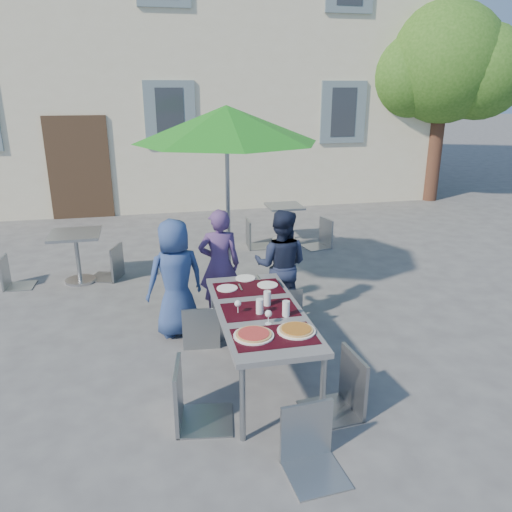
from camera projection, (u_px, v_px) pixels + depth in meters
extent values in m
plane|color=#4A4A4C|center=(228.00, 401.00, 4.62)|extent=(90.00, 90.00, 0.00)
cube|color=beige|center=(160.00, 59.00, 14.13)|extent=(13.00, 8.00, 7.00)
cube|color=#3B291C|center=(79.00, 168.00, 10.77)|extent=(1.30, 0.06, 2.20)
cube|color=slate|center=(170.00, 114.00, 10.82)|extent=(1.10, 0.06, 1.40)
cube|color=#262B33|center=(170.00, 114.00, 10.80)|extent=(0.60, 0.04, 1.10)
cube|color=slate|center=(343.00, 112.00, 11.64)|extent=(1.10, 0.06, 1.40)
cube|color=#262B33|center=(343.00, 112.00, 11.62)|extent=(0.60, 0.04, 1.10)
cylinder|color=#492B1F|center=(435.00, 145.00, 12.43)|extent=(0.36, 0.36, 2.80)
sphere|color=#255215|center=(444.00, 63.00, 11.82)|extent=(2.80, 2.80, 2.80)
sphere|color=#255215|center=(406.00, 77.00, 12.03)|extent=(2.00, 2.00, 2.00)
sphere|color=#255215|center=(480.00, 72.00, 11.66)|extent=(2.20, 2.20, 2.20)
sphere|color=#255215|center=(440.00, 42.00, 12.25)|extent=(1.80, 1.80, 1.80)
cube|color=#49494E|center=(260.00, 312.00, 4.75)|extent=(0.80, 1.85, 0.05)
cylinder|color=gray|center=(243.00, 404.00, 4.01)|extent=(0.05, 0.05, 0.70)
cylinder|color=gray|center=(323.00, 393.00, 4.14)|extent=(0.05, 0.05, 0.70)
cylinder|color=gray|center=(213.00, 313.00, 5.61)|extent=(0.05, 0.05, 0.70)
cylinder|color=gray|center=(272.00, 308.00, 5.74)|extent=(0.05, 0.05, 0.70)
cube|color=black|center=(274.00, 336.00, 4.24)|extent=(0.70, 0.42, 0.01)
cube|color=black|center=(260.00, 310.00, 4.75)|extent=(0.70, 0.42, 0.01)
cube|color=black|center=(248.00, 288.00, 5.25)|extent=(0.70, 0.42, 0.01)
cylinder|color=white|center=(254.00, 335.00, 4.24)|extent=(0.35, 0.35, 0.01)
cylinder|color=tan|center=(254.00, 334.00, 4.23)|extent=(0.31, 0.31, 0.01)
cylinder|color=maroon|center=(254.00, 333.00, 4.23)|extent=(0.27, 0.27, 0.01)
cylinder|color=white|center=(296.00, 331.00, 4.32)|extent=(0.34, 0.34, 0.01)
cylinder|color=tan|center=(296.00, 329.00, 4.31)|extent=(0.30, 0.30, 0.01)
cylinder|color=maroon|center=(296.00, 329.00, 4.31)|extent=(0.26, 0.26, 0.01)
cylinder|color=silver|center=(260.00, 307.00, 4.64)|extent=(0.07, 0.07, 0.15)
cylinder|color=silver|center=(267.00, 299.00, 4.82)|extent=(0.07, 0.07, 0.15)
cylinder|color=silver|center=(286.00, 309.00, 4.59)|extent=(0.07, 0.07, 0.15)
cylinder|color=silver|center=(238.00, 313.00, 4.68)|extent=(0.06, 0.06, 0.00)
cylinder|color=silver|center=(238.00, 309.00, 4.66)|extent=(0.01, 0.01, 0.08)
sphere|color=silver|center=(238.00, 304.00, 4.65)|extent=(0.06, 0.06, 0.06)
cylinder|color=silver|center=(268.00, 324.00, 4.47)|extent=(0.06, 0.06, 0.00)
cylinder|color=silver|center=(268.00, 320.00, 4.46)|extent=(0.01, 0.01, 0.08)
sphere|color=silver|center=(268.00, 314.00, 4.44)|extent=(0.06, 0.06, 0.06)
cylinder|color=white|center=(227.00, 288.00, 5.23)|extent=(0.22, 0.22, 0.01)
cube|color=#B3B5BB|center=(240.00, 287.00, 5.26)|extent=(0.02, 0.18, 0.00)
cylinder|color=white|center=(268.00, 285.00, 5.32)|extent=(0.22, 0.22, 0.01)
cube|color=#B3B5BB|center=(280.00, 284.00, 5.35)|extent=(0.02, 0.18, 0.00)
cylinder|color=white|center=(245.00, 278.00, 5.51)|extent=(0.22, 0.22, 0.01)
cube|color=#B3B5BB|center=(258.00, 277.00, 5.54)|extent=(0.02, 0.18, 0.00)
imported|color=navy|center=(176.00, 278.00, 5.70)|extent=(0.77, 0.61, 1.38)
imported|color=#50366E|center=(219.00, 265.00, 6.10)|extent=(0.53, 0.36, 1.40)
imported|color=#1B223C|center=(281.00, 265.00, 6.09)|extent=(0.78, 0.63, 1.39)
cube|color=gray|center=(200.00, 306.00, 5.59)|extent=(0.45, 0.45, 0.03)
cube|color=gray|center=(200.00, 292.00, 5.33)|extent=(0.41, 0.07, 0.49)
cylinder|color=gray|center=(216.00, 316.00, 5.84)|extent=(0.02, 0.02, 0.43)
cylinder|color=gray|center=(185.00, 318.00, 5.80)|extent=(0.02, 0.02, 0.43)
cylinder|color=gray|center=(217.00, 330.00, 5.51)|extent=(0.02, 0.02, 0.43)
cylinder|color=gray|center=(185.00, 332.00, 5.47)|extent=(0.02, 0.02, 0.43)
cube|color=gray|center=(229.00, 291.00, 5.84)|extent=(0.52, 0.52, 0.03)
cube|color=gray|center=(234.00, 276.00, 5.55)|extent=(0.46, 0.10, 0.55)
cylinder|color=gray|center=(239.00, 302.00, 6.16)|extent=(0.02, 0.02, 0.48)
cylinder|color=gray|center=(208.00, 307.00, 6.02)|extent=(0.02, 0.02, 0.48)
cylinder|color=gray|center=(250.00, 315.00, 5.81)|extent=(0.02, 0.02, 0.48)
cylinder|color=gray|center=(218.00, 321.00, 5.67)|extent=(0.02, 0.02, 0.48)
cube|color=gray|center=(284.00, 286.00, 6.02)|extent=(0.57, 0.57, 0.03)
cube|color=gray|center=(284.00, 272.00, 5.73)|extent=(0.44, 0.17, 0.53)
cylinder|color=gray|center=(300.00, 299.00, 6.26)|extent=(0.02, 0.02, 0.47)
cylinder|color=gray|center=(270.00, 298.00, 6.30)|extent=(0.02, 0.02, 0.47)
cylinder|color=gray|center=(300.00, 312.00, 5.90)|extent=(0.02, 0.02, 0.47)
cylinder|color=gray|center=(267.00, 311.00, 5.94)|extent=(0.02, 0.02, 0.47)
cube|color=gray|center=(204.00, 371.00, 4.18)|extent=(0.53, 0.53, 0.03)
cube|color=gray|center=(175.00, 343.00, 4.08)|extent=(0.10, 0.47, 0.56)
cylinder|color=gray|center=(229.00, 411.00, 4.09)|extent=(0.02, 0.02, 0.49)
cylinder|color=gray|center=(228.00, 383.00, 4.47)|extent=(0.02, 0.02, 0.49)
cylinder|color=gray|center=(179.00, 413.00, 4.06)|extent=(0.02, 0.02, 0.49)
cylinder|color=gray|center=(183.00, 385.00, 4.44)|extent=(0.02, 0.02, 0.49)
cube|color=gray|center=(332.00, 364.00, 4.30)|extent=(0.50, 0.50, 0.03)
cube|color=gray|center=(357.00, 332.00, 4.28)|extent=(0.07, 0.46, 0.55)
cylinder|color=gray|center=(301.00, 381.00, 4.51)|extent=(0.02, 0.02, 0.49)
cylinder|color=gray|center=(319.00, 406.00, 4.15)|extent=(0.02, 0.02, 0.49)
cylinder|color=gray|center=(341.00, 374.00, 4.62)|extent=(0.02, 0.02, 0.49)
cylinder|color=gray|center=(362.00, 398.00, 4.26)|extent=(0.02, 0.02, 0.49)
cube|color=#91979C|center=(318.00, 425.00, 3.59)|extent=(0.46, 0.46, 0.03)
cube|color=#91979C|center=(308.00, 380.00, 3.69)|extent=(0.42, 0.07, 0.50)
cylinder|color=#91979C|center=(303.00, 474.00, 3.45)|extent=(0.02, 0.02, 0.44)
cylinder|color=#91979C|center=(350.00, 463.00, 3.55)|extent=(0.02, 0.02, 0.44)
cylinder|color=#91979C|center=(285.00, 441.00, 3.78)|extent=(0.02, 0.02, 0.44)
cylinder|color=#91979C|center=(329.00, 431.00, 3.88)|extent=(0.02, 0.02, 0.44)
cylinder|color=#B3B5BB|center=(230.00, 288.00, 7.08)|extent=(0.50, 0.50, 0.10)
cylinder|color=gray|center=(228.00, 210.00, 6.72)|extent=(0.06, 0.06, 2.37)
cone|color=#1C7A1B|center=(226.00, 124.00, 6.36)|extent=(2.42, 2.42, 0.46)
cylinder|color=#B3B5BB|center=(81.00, 280.00, 7.46)|extent=(0.44, 0.44, 0.04)
cylinder|color=gray|center=(78.00, 259.00, 7.35)|extent=(0.06, 0.06, 0.71)
cube|color=gray|center=(75.00, 234.00, 7.23)|extent=(0.71, 0.71, 0.04)
cube|color=gray|center=(16.00, 260.00, 7.15)|extent=(0.40, 0.40, 0.03)
cube|color=gray|center=(0.00, 245.00, 7.04)|extent=(0.04, 0.39, 0.46)
cylinder|color=gray|center=(28.00, 277.00, 7.09)|extent=(0.02, 0.02, 0.41)
cylinder|color=gray|center=(33.00, 269.00, 7.40)|extent=(0.02, 0.02, 0.41)
cylinder|color=gray|center=(3.00, 278.00, 7.03)|extent=(0.02, 0.02, 0.41)
cylinder|color=gray|center=(10.00, 270.00, 7.34)|extent=(0.02, 0.02, 0.41)
cube|color=gray|center=(103.00, 249.00, 7.46)|extent=(0.55, 0.55, 0.03)
cube|color=gray|center=(115.00, 233.00, 7.36)|extent=(0.17, 0.42, 0.52)
cylinder|color=gray|center=(98.00, 259.00, 7.73)|extent=(0.02, 0.02, 0.45)
cylinder|color=gray|center=(87.00, 267.00, 7.38)|extent=(0.02, 0.02, 0.45)
cylinder|color=gray|center=(121.00, 260.00, 7.69)|extent=(0.02, 0.02, 0.45)
cylinder|color=gray|center=(111.00, 269.00, 7.34)|extent=(0.02, 0.02, 0.45)
cylinder|color=#B3B5BB|center=(284.00, 240.00, 9.44)|extent=(0.44, 0.44, 0.04)
cylinder|color=gray|center=(284.00, 224.00, 9.34)|extent=(0.06, 0.06, 0.64)
cube|color=gray|center=(284.00, 206.00, 9.23)|extent=(0.64, 0.64, 0.04)
cube|color=gray|center=(260.00, 222.00, 8.94)|extent=(0.44, 0.44, 0.03)
cube|color=gray|center=(248.00, 209.00, 8.82)|extent=(0.05, 0.43, 0.51)
cylinder|color=gray|center=(272.00, 237.00, 8.87)|extent=(0.02, 0.02, 0.45)
cylinder|color=gray|center=(267.00, 232.00, 9.22)|extent=(0.02, 0.02, 0.45)
cylinder|color=gray|center=(251.00, 238.00, 8.81)|extent=(0.02, 0.02, 0.45)
cylinder|color=gray|center=(248.00, 233.00, 9.15)|extent=(0.02, 0.02, 0.45)
cube|color=#93989F|center=(317.00, 223.00, 8.92)|extent=(0.51, 0.51, 0.03)
cube|color=#93989F|center=(327.00, 208.00, 8.91)|extent=(0.12, 0.43, 0.51)
cylinder|color=#93989F|center=(302.00, 234.00, 9.08)|extent=(0.02, 0.02, 0.45)
cylinder|color=#93989F|center=(312.00, 239.00, 8.76)|extent=(0.02, 0.02, 0.45)
cylinder|color=#93989F|center=(320.00, 232.00, 9.22)|extent=(0.02, 0.02, 0.45)
cylinder|color=#93989F|center=(330.00, 237.00, 8.90)|extent=(0.02, 0.02, 0.45)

